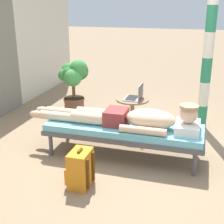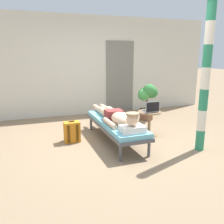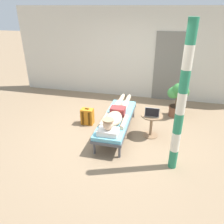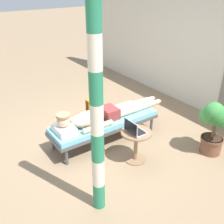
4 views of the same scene
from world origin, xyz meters
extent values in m
plane|color=#8C7256|center=(0.00, 0.00, 0.00)|extent=(40.00, 40.00, 0.00)
cube|color=beige|center=(0.11, 2.63, 1.35)|extent=(7.60, 0.20, 2.70)
cylinder|color=#4C4C51|center=(-0.15, 1.03, 0.14)|extent=(0.05, 0.05, 0.28)
cylinder|color=#4C4C51|center=(0.37, 1.03, 0.14)|extent=(0.05, 0.05, 0.28)
cylinder|color=#4C4C51|center=(-0.15, -0.74, 0.14)|extent=(0.05, 0.05, 0.28)
cylinder|color=#4C4C51|center=(0.37, -0.74, 0.14)|extent=(0.05, 0.05, 0.28)
cube|color=#4C4C51|center=(0.11, 0.15, 0.31)|extent=(0.61, 1.98, 0.06)
cube|color=#6BB7CC|center=(0.11, 0.15, 0.38)|extent=(0.59, 1.94, 0.08)
cube|color=white|center=(0.11, -0.63, 0.47)|extent=(0.40, 0.28, 0.11)
sphere|color=beige|center=(0.11, -0.63, 0.64)|extent=(0.21, 0.21, 0.21)
cylinder|color=tan|center=(0.11, -0.63, 0.73)|extent=(0.22, 0.22, 0.03)
ellipsoid|color=beige|center=(0.11, -0.19, 0.54)|extent=(0.35, 0.60, 0.23)
cylinder|color=beige|center=(-0.11, -0.14, 0.46)|extent=(0.09, 0.55, 0.09)
cylinder|color=beige|center=(0.33, -0.14, 0.46)|extent=(0.09, 0.55, 0.09)
cube|color=maroon|center=(0.11, 0.24, 0.52)|extent=(0.33, 0.26, 0.19)
cylinder|color=beige|center=(0.03, 0.58, 0.49)|extent=(0.15, 0.42, 0.15)
cylinder|color=beige|center=(0.03, 1.01, 0.47)|extent=(0.11, 0.44, 0.11)
ellipsoid|color=beige|center=(0.03, 1.30, 0.47)|extent=(0.09, 0.20, 0.10)
cylinder|color=beige|center=(0.20, 0.58, 0.49)|extent=(0.15, 0.42, 0.15)
cylinder|color=beige|center=(0.20, 1.01, 0.47)|extent=(0.11, 0.44, 0.11)
ellipsoid|color=beige|center=(0.20, 1.30, 0.47)|extent=(0.09, 0.20, 0.10)
cylinder|color=#8C6B4C|center=(0.89, 0.21, 0.01)|extent=(0.34, 0.34, 0.02)
cylinder|color=#8C6B4C|center=(0.89, 0.21, 0.26)|extent=(0.06, 0.06, 0.48)
cylinder|color=#8C6B4C|center=(0.89, 0.21, 0.51)|extent=(0.48, 0.48, 0.02)
cube|color=#A5A8AD|center=(0.89, 0.21, 0.53)|extent=(0.31, 0.22, 0.02)
cube|color=black|center=(0.89, 0.22, 0.54)|extent=(0.27, 0.15, 0.00)
cube|color=#A5A8AD|center=(0.89, 0.10, 0.64)|extent=(0.31, 0.01, 0.21)
cube|color=black|center=(0.89, 0.09, 0.64)|extent=(0.29, 0.00, 0.19)
cube|color=orange|center=(-0.70, 0.41, 0.20)|extent=(0.30, 0.20, 0.40)
cube|color=orange|center=(-0.70, 0.53, 0.13)|extent=(0.23, 0.04, 0.18)
cube|color=#56330C|center=(-0.78, 0.29, 0.20)|extent=(0.04, 0.02, 0.34)
cube|color=#56330C|center=(-0.62, 0.29, 0.20)|extent=(0.04, 0.02, 0.34)
cube|color=#56330C|center=(-0.70, 0.41, 0.41)|extent=(0.10, 0.02, 0.02)
cylinder|color=brown|center=(1.44, 1.38, 0.14)|extent=(0.34, 0.34, 0.28)
cylinder|color=brown|center=(1.44, 1.38, 0.26)|extent=(0.37, 0.37, 0.04)
cylinder|color=#332319|center=(1.44, 1.38, 0.29)|extent=(0.31, 0.31, 0.01)
cylinder|color=brown|center=(1.44, 1.38, 0.46)|extent=(0.06, 0.06, 0.35)
sphere|color=#38843D|center=(1.59, 1.35, 0.71)|extent=(0.27, 0.27, 0.27)
sphere|color=#38843D|center=(1.37, 1.51, 0.69)|extent=(0.21, 0.21, 0.21)
sphere|color=#2D7233|center=(1.37, 1.43, 0.72)|extent=(0.23, 0.23, 0.23)
sphere|color=#429347|center=(1.33, 1.34, 0.67)|extent=(0.30, 0.30, 0.30)
sphere|color=#38843D|center=(1.45, 1.28, 0.79)|extent=(0.32, 0.32, 0.32)
sphere|color=#2D7233|center=(1.52, 1.29, 0.74)|extent=(0.31, 0.31, 0.31)
cylinder|color=#267F59|center=(1.37, -0.78, 0.18)|extent=(0.15, 0.15, 0.36)
cylinder|color=silver|center=(1.37, -0.78, 0.55)|extent=(0.15, 0.15, 0.36)
cylinder|color=#267F59|center=(1.37, -0.78, 0.91)|extent=(0.15, 0.15, 0.36)
cylinder|color=silver|center=(1.37, -0.78, 1.28)|extent=(0.15, 0.15, 0.36)
cylinder|color=#267F59|center=(1.37, -0.78, 1.64)|extent=(0.15, 0.15, 0.36)
cylinder|color=silver|center=(1.37, -0.78, 2.01)|extent=(0.15, 0.15, 0.36)
cylinder|color=#267F59|center=(1.37, -0.78, 2.37)|extent=(0.15, 0.15, 0.36)
camera|label=1|loc=(-3.43, -0.75, 1.87)|focal=50.67mm
camera|label=2|loc=(-1.50, -4.07, 1.67)|focal=38.82mm
camera|label=3|loc=(1.06, -4.19, 2.69)|focal=35.27mm
camera|label=4|loc=(3.55, -2.11, 2.67)|focal=43.04mm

